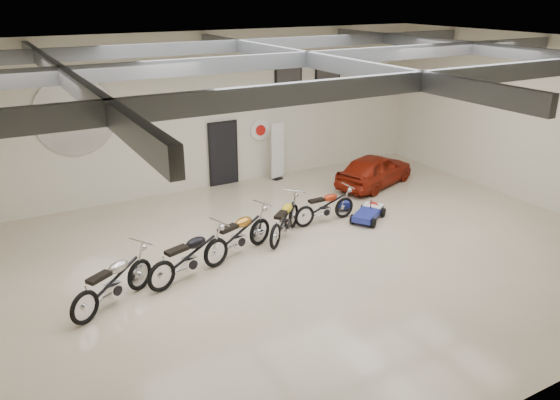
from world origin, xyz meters
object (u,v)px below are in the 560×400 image
banner_stand (278,152)px  motorcycle_red (325,206)px  motorcycle_gold (238,234)px  motorcycle_yellow (285,219)px  go_kart (370,209)px  motorcycle_black (189,255)px  vintage_car (375,170)px  motorcycle_silver (113,281)px

banner_stand → motorcycle_red: banner_stand is taller
motorcycle_gold → motorcycle_yellow: size_ratio=1.08×
motorcycle_gold → motorcycle_red: size_ratio=1.15×
banner_stand → motorcycle_red: size_ratio=1.02×
motorcycle_gold → go_kart: (4.26, 0.24, -0.29)m
motorcycle_black → motorcycle_yellow: size_ratio=1.09×
motorcycle_black → vintage_car: 8.19m
motorcycle_yellow → motorcycle_red: 1.51m
motorcycle_silver → motorcycle_red: motorcycle_silver is taller
motorcycle_silver → motorcycle_yellow: size_ratio=1.07×
motorcycle_black → motorcycle_red: 4.60m
motorcycle_black → go_kart: 5.78m
banner_stand → motorcycle_black: banner_stand is taller
motorcycle_gold → vintage_car: bearing=1.9°
motorcycle_black → motorcycle_gold: motorcycle_black is taller
banner_stand → go_kart: (0.59, -4.36, -0.69)m
motorcycle_silver → motorcycle_black: size_ratio=0.98×
motorcycle_yellow → motorcycle_red: bearing=-28.4°
motorcycle_black → vintage_car: size_ratio=0.69×
motorcycle_black → motorcycle_red: bearing=-2.6°
motorcycle_yellow → motorcycle_gold: bearing=152.1°
motorcycle_black → vintage_car: (7.63, 2.98, -0.03)m
motorcycle_red → go_kart: 1.36m
go_kart → vintage_car: 2.93m
banner_stand → motorcycle_silver: banner_stand is taller
motorcycle_silver → vintage_car: 9.97m
motorcycle_red → vintage_car: 3.65m
vintage_car → banner_stand: bearing=29.7°
motorcycle_gold → motorcycle_yellow: motorcycle_gold is taller
banner_stand → motorcycle_black: (-5.13, -5.14, -0.40)m
motorcycle_black → motorcycle_gold: 1.56m
motorcycle_silver → motorcycle_gold: size_ratio=0.99×
motorcycle_black → go_kart: size_ratio=1.42×
motorcycle_gold → vintage_car: motorcycle_gold is taller
motorcycle_silver → motorcycle_yellow: (4.75, 1.18, -0.03)m
motorcycle_silver → vintage_car: motorcycle_silver is taller
motorcycle_silver → motorcycle_yellow: 4.89m
motorcycle_black → vintage_car: motorcycle_black is taller
motorcycle_yellow → motorcycle_red: (1.48, 0.32, -0.03)m
motorcycle_black → go_kart: (5.72, 0.77, -0.29)m
motorcycle_black → motorcycle_yellow: motorcycle_black is taller
motorcycle_black → motorcycle_red: size_ratio=1.16×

